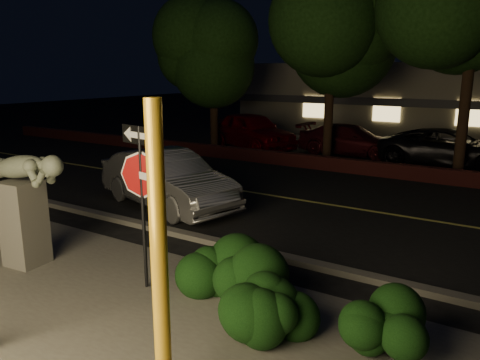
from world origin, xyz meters
name	(u,v)px	position (x,y,z in m)	size (l,w,h in m)	color
ground	(361,183)	(0.00, 10.00, 0.00)	(90.00, 90.00, 0.00)	black
patio	(98,346)	(0.00, -1.00, 0.01)	(14.00, 6.00, 0.02)	#4C4944
road	(326,204)	(0.00, 7.00, 0.01)	(80.00, 8.00, 0.01)	black
lane_marking	(327,204)	(0.00, 7.00, 0.02)	(80.00, 0.12, 0.01)	#BBB14A
curb	(249,250)	(0.00, 2.90, 0.06)	(80.00, 0.25, 0.12)	#4C4944
brick_wall	(374,169)	(0.00, 11.30, 0.25)	(40.00, 0.35, 0.50)	#4C1818
parking_lot	(411,152)	(0.00, 17.00, 0.01)	(40.00, 12.00, 0.01)	black
building	(445,98)	(0.00, 24.99, 2.00)	(22.00, 10.20, 4.00)	#736F5C
tree_far_a	(213,30)	(-8.00, 13.00, 5.34)	(4.60, 4.60, 7.43)	black
tree_far_b	(333,4)	(-2.50, 13.20, 6.05)	(5.20, 5.20, 8.41)	black
tree_far_c	(476,4)	(2.50, 12.80, 5.66)	(4.80, 4.80, 7.84)	black
yellow_pole_right	(160,273)	(1.66, -1.55, 1.68)	(0.17, 0.17, 3.35)	yellow
signpost	(141,176)	(-0.67, 0.64, 1.95)	(0.92, 0.20, 2.74)	black
sculpture	(23,196)	(-3.21, 0.17, 1.34)	(2.04, 0.72, 2.18)	#4C4944
hedge_center	(231,262)	(0.66, 1.21, 0.57)	(2.18, 1.02, 1.13)	black
hedge_right	(261,299)	(1.67, 0.44, 0.52)	(1.58, 0.85, 1.04)	black
hedge_far_right	(379,323)	(3.18, 0.83, 0.44)	(1.26, 0.78, 0.87)	black
silver_sedan	(167,179)	(-3.56, 4.54, 0.75)	(1.59, 4.57, 1.51)	#A9A9AE
parked_car_red	(252,130)	(-6.65, 14.12, 0.84)	(1.99, 4.96, 1.69)	maroon
parked_car_darkred	(350,140)	(-2.10, 14.79, 0.66)	(1.84, 4.53, 1.31)	#460E16
parked_car_dark	(450,148)	(1.94, 14.42, 0.71)	(2.36, 5.12, 1.42)	black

